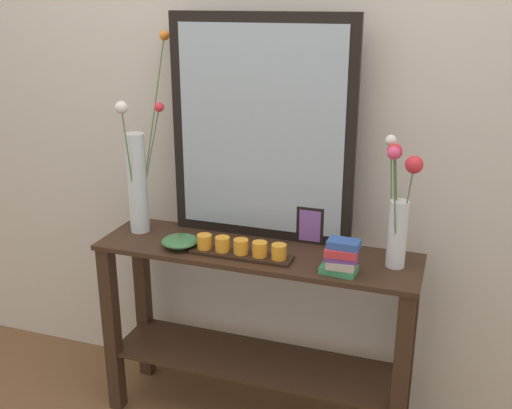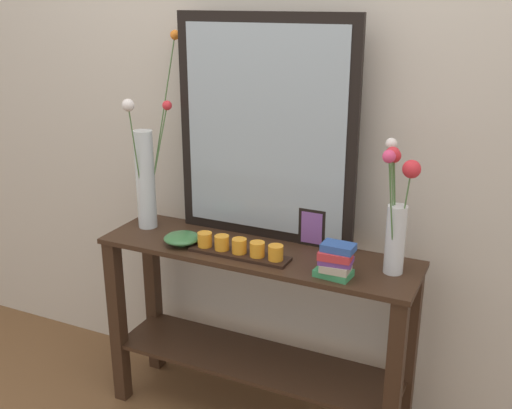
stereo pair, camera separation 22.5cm
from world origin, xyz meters
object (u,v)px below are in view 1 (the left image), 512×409
Objects in this scene: console_table at (256,315)px; book_stack at (341,258)px; vase_right at (399,208)px; picture_frame_small at (310,225)px; tall_vase_left at (138,175)px; mirror_leaning at (261,130)px; candle_tray at (241,249)px; decorative_bowl at (180,241)px.

console_table is 0.50m from book_stack.
picture_frame_small is at bearing 162.15° from vase_right.
tall_vase_left is at bearing 171.24° from book_stack.
console_table is 0.74m from mirror_leaning.
vase_right is 0.39m from picture_frame_small.
tall_vase_left is at bearing 167.15° from candle_tray.
book_stack is (0.35, -0.10, 0.34)m from console_table.
tall_vase_left is 5.53× the size of decorative_bowl.
console_table is 8.33× the size of picture_frame_small.
mirror_leaning is 2.22× the size of candle_tray.
mirror_leaning reaches higher than console_table.
mirror_leaning is (-0.03, 0.14, 0.72)m from console_table.
vase_right is at bearing 2.28° from console_table.
candle_tray is at bearing 176.51° from book_stack.
candle_tray is 0.30m from picture_frame_small.
vase_right is 0.59m from candle_tray.
tall_vase_left is 5.86× the size of book_stack.
mirror_leaning is at bearing 12.24° from tall_vase_left.
vase_right reaches higher than console_table.
book_stack is (0.38, -0.02, 0.03)m from candle_tray.
candle_tray is at bearing -0.80° from decorative_bowl.
console_table is 9.23× the size of book_stack.
mirror_leaning is 1.10× the size of tall_vase_left.
candle_tray is 2.61× the size of picture_frame_small.
console_table is at bearing -78.93° from mirror_leaning.
picture_frame_small is at bearing 7.89° from tall_vase_left.
picture_frame_small is at bearing 23.52° from decorative_bowl.
candle_tray is (0.48, -0.11, -0.21)m from tall_vase_left.
console_table is 1.57× the size of tall_vase_left.
decorative_bowl is at bearing -173.42° from vase_right.
vase_right is at bearing 9.90° from candle_tray.
vase_right is 0.26m from book_stack.
picture_frame_small reaches higher than console_table.
book_stack is (0.17, -0.23, -0.02)m from picture_frame_small.
picture_frame_small is (0.18, 0.13, 0.36)m from console_table.
vase_right reaches higher than decorative_bowl.
picture_frame_small reaches higher than candle_tray.
decorative_bowl is (-0.25, 0.00, -0.00)m from candle_tray.
mirror_leaning is 0.46m from candle_tray.
console_table is 0.43m from decorative_bowl.
book_stack is at bearing -53.54° from picture_frame_small.
picture_frame_small reaches higher than book_stack.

